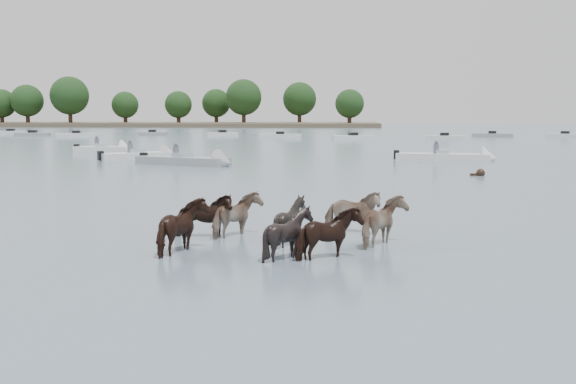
{
  "coord_description": "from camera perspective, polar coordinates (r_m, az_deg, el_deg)",
  "views": [
    {
      "loc": [
        2.92,
        -12.87,
        2.95
      ],
      "look_at": [
        1.44,
        2.63,
        1.1
      ],
      "focal_mm": 40.51,
      "sensor_mm": 36.0,
      "label": 1
    }
  ],
  "objects": [
    {
      "name": "motorboat_a",
      "position": [
        44.42,
        -12.26,
        3.12
      ],
      "size": [
        5.07,
        4.46,
        1.92
      ],
      "rotation": [
        0.0,
        0.0,
        0.67
      ],
      "color": "silver",
      "rests_on": "ground"
    },
    {
      "name": "pony_herd",
      "position": [
        14.76,
        -0.51,
        -2.9
      ],
      "size": [
        5.69,
        4.23,
        1.29
      ],
      "color": "black",
      "rests_on": "ground"
    },
    {
      "name": "motorboat_b",
      "position": [
        38.62,
        -8.25,
        2.66
      ],
      "size": [
        6.47,
        3.85,
        1.92
      ],
      "rotation": [
        0.0,
        0.0,
        -0.38
      ],
      "color": "gray",
      "rests_on": "ground"
    },
    {
      "name": "swimming_pony",
      "position": [
        33.08,
        16.46,
        1.56
      ],
      "size": [
        0.72,
        0.44,
        0.44
      ],
      "color": "black",
      "rests_on": "ground"
    },
    {
      "name": "motorboat_c",
      "position": [
        43.16,
        14.47,
        2.95
      ],
      "size": [
        6.55,
        2.47,
        1.92
      ],
      "rotation": [
        0.0,
        0.0,
        -0.14
      ],
      "color": "silver",
      "rests_on": "ground"
    },
    {
      "name": "ground",
      "position": [
        13.52,
        -7.21,
        -5.88
      ],
      "size": [
        400.0,
        400.0,
        0.0
      ],
      "primitive_type": "plane",
      "color": "slate",
      "rests_on": "ground"
    },
    {
      "name": "motorboat_f",
      "position": [
        53.18,
        -15.3,
        3.61
      ],
      "size": [
        4.74,
        1.63,
        1.92
      ],
      "rotation": [
        0.0,
        0.0,
        0.01
      ],
      "color": "silver",
      "rests_on": "ground"
    },
    {
      "name": "treeline",
      "position": [
        177.68,
        -19.12,
        7.6
      ],
      "size": [
        148.98,
        21.61,
        12.46
      ],
      "color": "#382619",
      "rests_on": "ground"
    },
    {
      "name": "distant_flotilla",
      "position": [
        87.39,
        2.95,
        5.01
      ],
      "size": [
        105.7,
        27.03,
        0.93
      ],
      "color": "silver",
      "rests_on": "ground"
    },
    {
      "name": "shoreline",
      "position": [
        178.47,
        -18.79,
        5.64
      ],
      "size": [
        160.0,
        30.0,
        1.0
      ],
      "primitive_type": "cube",
      "color": "#4C4233",
      "rests_on": "ground"
    }
  ]
}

